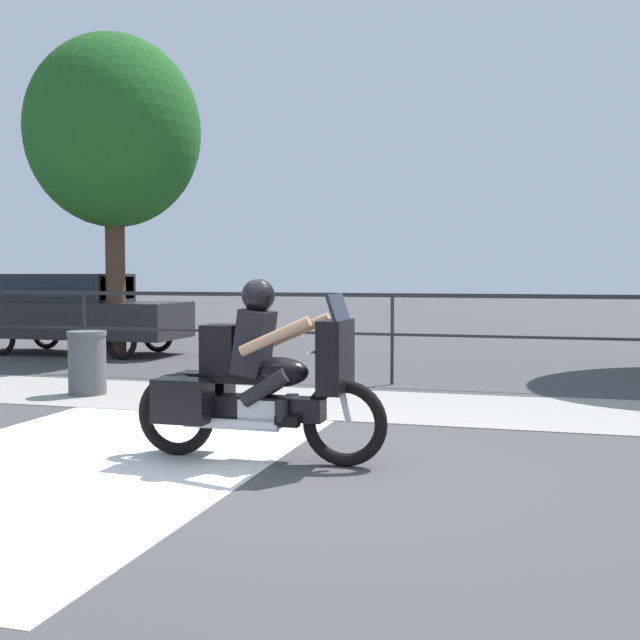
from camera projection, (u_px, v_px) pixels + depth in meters
The scene contains 8 objects.
ground_plane at pixel (274, 468), 6.69m from camera, with size 120.00×120.00×0.00m, color #424244.
sidewalk_band at pixel (364, 404), 9.95m from camera, with size 44.00×2.40×0.01m, color #99968E.
crosswalk_band at pixel (84, 460), 6.95m from camera, with size 3.23×6.00×0.01m, color silver.
fence_railing at pixel (392, 313), 11.67m from camera, with size 36.00×0.05×1.34m.
motorcycle at pixel (255, 381), 6.93m from camera, with size 2.29×0.76×1.58m.
parked_car at pixel (76, 308), 16.17m from camera, with size 4.29×1.64×1.62m.
trash_bin at pixel (87, 363), 10.71m from camera, with size 0.52×0.52×0.86m.
tree_behind_car at pixel (113, 133), 15.17m from camera, with size 3.29×3.29×6.13m.
Camera 1 is at (2.17, -6.25, 1.62)m, focal length 45.00 mm.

